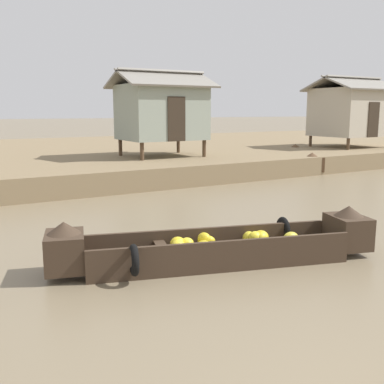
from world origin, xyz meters
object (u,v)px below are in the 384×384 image
object	(u,v)px
banana_boat	(219,246)
stilt_house_mid_left	(350,111)
fishing_skiff_distant	(302,160)
stilt_house_left	(161,111)

from	to	relation	value
banana_boat	stilt_house_mid_left	size ratio (longest dim) A/B	1.42
banana_boat	fishing_skiff_distant	size ratio (longest dim) A/B	1.13
fishing_skiff_distant	stilt_house_left	bearing A→B (deg)	169.43
banana_boat	stilt_house_left	world-z (taller)	stilt_house_left
stilt_house_left	stilt_house_mid_left	size ratio (longest dim) A/B	0.96
banana_boat	fishing_skiff_distant	world-z (taller)	fishing_skiff_distant
banana_boat	stilt_house_left	xyz separation A→B (m)	(4.46, 11.21, 2.41)
banana_boat	fishing_skiff_distant	distance (m)	15.19
stilt_house_mid_left	stilt_house_left	bearing A→B (deg)	177.16
banana_boat	stilt_house_mid_left	distance (m)	19.07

